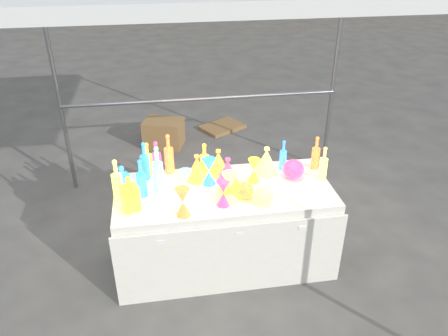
{
  "coord_description": "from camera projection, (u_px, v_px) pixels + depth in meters",
  "views": [
    {
      "loc": [
        -0.49,
        -3.03,
        2.68
      ],
      "look_at": [
        0.0,
        0.0,
        0.95
      ],
      "focal_mm": 35.0,
      "sensor_mm": 36.0,
      "label": 1
    }
  ],
  "objects": [
    {
      "name": "bottle_1",
      "position": [
        145.0,
        161.0,
        3.69
      ],
      "size": [
        0.09,
        0.09,
        0.34
      ],
      "primitive_type": null,
      "rotation": [
        0.0,
        0.0,
        0.06
      ],
      "color": "#1B9747",
      "rests_on": "display_table"
    },
    {
      "name": "hourglass_4",
      "position": [
        254.0,
        170.0,
        3.69
      ],
      "size": [
        0.11,
        0.11,
        0.21
      ],
      "primitive_type": null,
      "rotation": [
        0.0,
        0.0,
        0.04
      ],
      "color": "red",
      "rests_on": "display_table"
    },
    {
      "name": "bottle_6",
      "position": [
        205.0,
        160.0,
        3.74
      ],
      "size": [
        0.08,
        0.08,
        0.31
      ],
      "primitive_type": null,
      "rotation": [
        0.0,
        0.0,
        0.04
      ],
      "color": "red",
      "rests_on": "display_table"
    },
    {
      "name": "lampshade_1",
      "position": [
        197.0,
        167.0,
        3.7
      ],
      "size": [
        0.22,
        0.22,
        0.23
      ],
      "primitive_type": null,
      "rotation": [
        0.0,
        0.0,
        -0.15
      ],
      "color": "#FFF835",
      "rests_on": "display_table"
    },
    {
      "name": "hourglass_3",
      "position": [
        186.0,
        182.0,
        3.52
      ],
      "size": [
        0.13,
        0.13,
        0.21
      ],
      "primitive_type": null,
      "rotation": [
        0.0,
        0.0,
        -0.34
      ],
      "color": "#BC2576",
      "rests_on": "display_table"
    },
    {
      "name": "bottle_0",
      "position": [
        148.0,
        159.0,
        3.76
      ],
      "size": [
        0.1,
        0.1,
        0.3
      ],
      "primitive_type": null,
      "rotation": [
        0.0,
        0.0,
        0.25
      ],
      "color": "red",
      "rests_on": "display_table"
    },
    {
      "name": "bottle_7",
      "position": [
        141.0,
        178.0,
        3.45
      ],
      "size": [
        0.1,
        0.1,
        0.33
      ],
      "primitive_type": null,
      "rotation": [
        0.0,
        0.0,
        -0.36
      ],
      "color": "#1B9747",
      "rests_on": "display_table"
    },
    {
      "name": "decanter_0",
      "position": [
        130.0,
        193.0,
        3.3
      ],
      "size": [
        0.15,
        0.15,
        0.29
      ],
      "primitive_type": null,
      "rotation": [
        0.0,
        0.0,
        0.32
      ],
      "color": "red",
      "rests_on": "display_table"
    },
    {
      "name": "globe_0",
      "position": [
        230.0,
        188.0,
        3.49
      ],
      "size": [
        0.24,
        0.24,
        0.15
      ],
      "primitive_type": null,
      "rotation": [
        0.0,
        0.0,
        0.35
      ],
      "color": "red",
      "rests_on": "display_table"
    },
    {
      "name": "globe_2",
      "position": [
        245.0,
        191.0,
        3.48
      ],
      "size": [
        0.15,
        0.15,
        0.12
      ],
      "primitive_type": null,
      "rotation": [
        0.0,
        0.0,
        0.01
      ],
      "color": "orange",
      "rests_on": "display_table"
    },
    {
      "name": "hourglass_2",
      "position": [
        230.0,
        187.0,
        3.41
      ],
      "size": [
        0.15,
        0.15,
        0.25
      ],
      "primitive_type": null,
      "rotation": [
        0.0,
        0.0,
        0.2
      ],
      "color": "teal",
      "rests_on": "display_table"
    },
    {
      "name": "hourglass_5",
      "position": [
        209.0,
        171.0,
        3.64
      ],
      "size": [
        0.12,
        0.12,
        0.24
      ],
      "primitive_type": null,
      "rotation": [
        0.0,
        0.0,
        -0.05
      ],
      "color": "#1B9747",
      "rests_on": "display_table"
    },
    {
      "name": "lampshade_0",
      "position": [
        218.0,
        162.0,
        3.78
      ],
      "size": [
        0.22,
        0.22,
        0.24
      ],
      "primitive_type": null,
      "rotation": [
        0.0,
        0.0,
        0.13
      ],
      "color": "#FFF835",
      "rests_on": "display_table"
    },
    {
      "name": "globe_1",
      "position": [
        264.0,
        197.0,
        3.4
      ],
      "size": [
        0.19,
        0.19,
        0.13
      ],
      "primitive_type": null,
      "rotation": [
        0.0,
        0.0,
        0.27
      ],
      "color": "teal",
      "rests_on": "display_table"
    },
    {
      "name": "hourglass_0",
      "position": [
        183.0,
        202.0,
        3.25
      ],
      "size": [
        0.15,
        0.15,
        0.23
      ],
      "primitive_type": null,
      "rotation": [
        0.0,
        0.0,
        0.43
      ],
      "color": "orange",
      "rests_on": "display_table"
    },
    {
      "name": "hourglass_1",
      "position": [
        223.0,
        193.0,
        3.37
      ],
      "size": [
        0.11,
        0.11,
        0.22
      ],
      "primitive_type": null,
      "rotation": [
        0.0,
        0.0,
        -0.03
      ],
      "color": "#1F3DB7",
      "rests_on": "display_table"
    },
    {
      "name": "bottle_11",
      "position": [
        324.0,
        163.0,
        3.69
      ],
      "size": [
        0.07,
        0.07,
        0.31
      ],
      "primitive_type": null,
      "rotation": [
        0.0,
        0.0,
        0.04
      ],
      "color": "teal",
      "rests_on": "display_table"
    },
    {
      "name": "decanter_2",
      "position": [
        123.0,
        181.0,
        3.48
      ],
      "size": [
        0.14,
        0.14,
        0.27
      ],
      "primitive_type": null,
      "rotation": [
        0.0,
        0.0,
        0.36
      ],
      "color": "#1B9747",
      "rests_on": "display_table"
    },
    {
      "name": "bottle_3",
      "position": [
        157.0,
        158.0,
        3.77
      ],
      "size": [
        0.1,
        0.1,
        0.31
      ],
      "primitive_type": null,
      "rotation": [
        0.0,
        0.0,
        -0.39
      ],
      "color": "#1F3DB7",
      "rests_on": "display_table"
    },
    {
      "name": "cardboard_box_closed",
      "position": [
        164.0,
        133.0,
        5.93
      ],
      "size": [
        0.6,
        0.51,
        0.37
      ],
      "primitive_type": "cube",
      "rotation": [
        0.0,
        0.0,
        -0.32
      ],
      "color": "olive",
      "rests_on": "ground"
    },
    {
      "name": "bottle_5",
      "position": [
        158.0,
        169.0,
        3.5
      ],
      "size": [
        0.1,
        0.1,
        0.4
      ],
      "primitive_type": null,
      "rotation": [
        0.0,
        0.0,
        0.2
      ],
      "color": "#BC2576",
      "rests_on": "display_table"
    },
    {
      "name": "bottle_4",
      "position": [
        117.0,
        180.0,
        3.4
      ],
      "size": [
        0.09,
        0.09,
        0.36
      ],
      "primitive_type": null,
      "rotation": [
        0.0,
        0.0,
        -0.07
      ],
      "color": "teal",
      "rests_on": "display_table"
    },
    {
      "name": "display_table",
      "position": [
        224.0,
        226.0,
        3.8
      ],
      "size": [
        1.84,
        0.83,
        0.75
      ],
      "color": "white",
      "rests_on": "ground"
    },
    {
      "name": "lampshade_3",
      "position": [
        266.0,
        160.0,
        3.8
      ],
      "size": [
        0.23,
        0.23,
        0.25
      ],
      "primitive_type": null,
      "rotation": [
        0.0,
        0.0,
        0.1
      ],
      "color": "teal",
      "rests_on": "display_table"
    },
    {
      "name": "lampshade_2",
      "position": [
        228.0,
        170.0,
        3.67
      ],
      "size": [
        0.2,
        0.2,
        0.23
      ],
      "primitive_type": null,
      "rotation": [
        0.0,
        0.0,
        0.09
      ],
      "color": "#1F3DB7",
      "rests_on": "display_table"
    },
    {
      "name": "bottle_8",
      "position": [
        283.0,
        155.0,
        3.85
      ],
      "size": [
        0.08,
        0.08,
        0.28
      ],
      "primitive_type": null,
      "rotation": [
        0.0,
        0.0,
        0.35
      ],
      "color": "#1B9747",
      "rests_on": "display_table"
    },
    {
      "name": "globe_3",
      "position": [
        293.0,
        170.0,
        3.74
      ],
      "size": [
        0.23,
        0.23,
        0.15
      ],
      "primitive_type": null,
      "rotation": [
        0.0,
        0.0,
        0.26
      ],
      "color": "#1F3DB7",
      "rests_on": "display_table"
    },
    {
      "name": "ground",
      "position": [
        224.0,
        258.0,
        3.99
      ],
      "size": [
        80.0,
        80.0,
        0.0
      ],
      "primitive_type": "plane",
      "color": "slate",
      "rests_on": "ground"
    },
    {
      "name": "bottle_9",
      "position": [
        316.0,
        153.0,
        3.85
      ],
      "size": [
        0.08,
        0.08,
        0.31
      ],
      "primitive_type": null,
      "rotation": [
        0.0,
        0.0,
        0.19
      ],
      "color": "orange",
      "rests_on": "display_table"
    },
    {
      "name": "bottle_2",
      "position": [
        169.0,
        154.0,
        3.77
      ],
      "size": [
        0.1,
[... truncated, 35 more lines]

